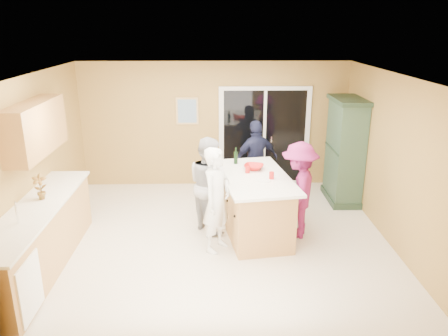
{
  "coord_description": "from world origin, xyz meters",
  "views": [
    {
      "loc": [
        -0.0,
        -6.4,
        3.31
      ],
      "look_at": [
        0.15,
        0.1,
        1.15
      ],
      "focal_mm": 35.0,
      "sensor_mm": 36.0,
      "label": 1
    }
  ],
  "objects_px": {
    "kitchen_island": "(254,206)",
    "woman_white": "(217,200)",
    "woman_grey": "(209,184)",
    "woman_magenta": "(299,190)",
    "green_hutch": "(345,152)",
    "woman_navy": "(256,161)"
  },
  "relations": [
    {
      "from": "kitchen_island",
      "to": "woman_white",
      "type": "distance_m",
      "value": 0.88
    },
    {
      "from": "woman_grey",
      "to": "woman_magenta",
      "type": "distance_m",
      "value": 1.45
    },
    {
      "from": "green_hutch",
      "to": "woman_white",
      "type": "bearing_deg",
      "value": -141.92
    },
    {
      "from": "woman_navy",
      "to": "woman_white",
      "type": "bearing_deg",
      "value": 46.62
    },
    {
      "from": "green_hutch",
      "to": "woman_white",
      "type": "xyz_separation_m",
      "value": [
        -2.46,
        -1.92,
        -0.17
      ]
    },
    {
      "from": "woman_white",
      "to": "woman_navy",
      "type": "relative_size",
      "value": 1.03
    },
    {
      "from": "kitchen_island",
      "to": "woman_navy",
      "type": "xyz_separation_m",
      "value": [
        0.16,
        1.48,
        0.32
      ]
    },
    {
      "from": "woman_white",
      "to": "woman_grey",
      "type": "distance_m",
      "value": 0.72
    },
    {
      "from": "woman_magenta",
      "to": "green_hutch",
      "type": "bearing_deg",
      "value": 162.24
    },
    {
      "from": "kitchen_island",
      "to": "green_hutch",
      "type": "height_order",
      "value": "green_hutch"
    },
    {
      "from": "kitchen_island",
      "to": "woman_white",
      "type": "xyz_separation_m",
      "value": [
        -0.61,
        -0.53,
        0.34
      ]
    },
    {
      "from": "woman_navy",
      "to": "woman_magenta",
      "type": "distance_m",
      "value": 1.67
    },
    {
      "from": "woman_navy",
      "to": "woman_magenta",
      "type": "relative_size",
      "value": 1.0
    },
    {
      "from": "woman_white",
      "to": "woman_magenta",
      "type": "bearing_deg",
      "value": -39.74
    },
    {
      "from": "kitchen_island",
      "to": "green_hutch",
      "type": "distance_m",
      "value": 2.37
    },
    {
      "from": "woman_navy",
      "to": "woman_magenta",
      "type": "bearing_deg",
      "value": 86.11
    },
    {
      "from": "woman_grey",
      "to": "woman_navy",
      "type": "xyz_separation_m",
      "value": [
        0.9,
        1.31,
        -0.01
      ]
    },
    {
      "from": "kitchen_island",
      "to": "woman_navy",
      "type": "distance_m",
      "value": 1.52
    },
    {
      "from": "kitchen_island",
      "to": "woman_white",
      "type": "bearing_deg",
      "value": -147.45
    },
    {
      "from": "kitchen_island",
      "to": "woman_grey",
      "type": "relative_size",
      "value": 1.28
    },
    {
      "from": "green_hutch",
      "to": "woman_navy",
      "type": "bearing_deg",
      "value": 176.82
    },
    {
      "from": "green_hutch",
      "to": "woman_grey",
      "type": "distance_m",
      "value": 2.86
    }
  ]
}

